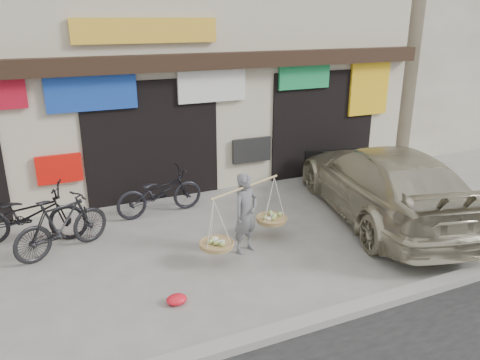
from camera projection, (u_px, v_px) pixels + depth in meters
name	position (u px, v px, depth m)	size (l,w,h in m)	color
ground	(210.00, 268.00, 7.78)	(70.00, 70.00, 0.00)	gray
kerb	(265.00, 336.00, 6.04)	(70.00, 0.25, 0.12)	gray
shophouse_block	(120.00, 38.00, 12.17)	(14.00, 6.32, 7.00)	beige
neighbor_east	(472.00, 38.00, 17.99)	(12.00, 7.00, 6.40)	#B7AD97
street_vendor	(246.00, 217.00, 8.16)	(1.88, 1.10, 1.45)	slate
bike_0	(28.00, 215.00, 8.54)	(0.72, 2.08, 1.09)	black
bike_1	(62.00, 225.00, 8.16)	(0.50, 1.75, 1.05)	black
bike_2	(160.00, 192.00, 9.80)	(0.65, 1.86, 0.97)	black
suv	(383.00, 182.00, 9.58)	(3.27, 5.54, 1.51)	#B4AD91
red_bag	(177.00, 299.00, 6.80)	(0.31, 0.25, 0.14)	red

